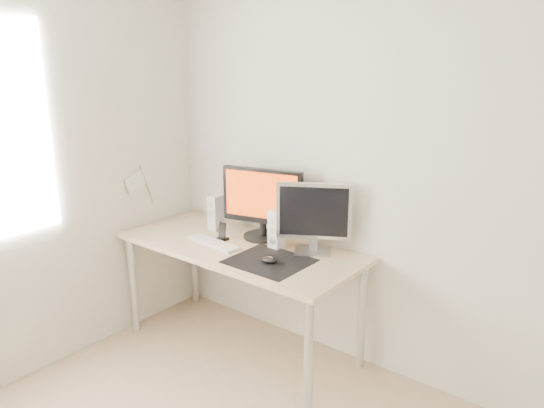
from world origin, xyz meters
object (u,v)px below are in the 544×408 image
Objects in this scene: main_monitor at (262,201)px; desk at (240,256)px; phone_dock at (223,235)px; speaker_left at (216,213)px; keyboard at (213,243)px; speaker_right at (277,229)px; mouse at (269,260)px; second_monitor at (314,215)px.

desk is at bearing -98.59° from main_monitor.
phone_dock is at bearing -133.19° from main_monitor.
speaker_left is (-0.36, -0.07, -0.13)m from main_monitor.
keyboard is 0.10m from phone_dock.
phone_dock is at bearing -162.85° from speaker_right.
mouse is at bearing -14.70° from phone_dock.
speaker_right is at bearing 118.46° from mouse.
desk is 0.57m from second_monitor.
keyboard is (-0.48, 0.03, -0.01)m from mouse.
second_monitor is (0.41, -0.01, -0.01)m from main_monitor.
phone_dock is (-0.15, 0.01, 0.11)m from desk.
second_monitor is 1.80× the size of speaker_right.
main_monitor reaches higher than keyboard.
second_monitor is 0.27m from speaker_right.
main_monitor is 0.39m from speaker_left.
desk is 2.94× the size of main_monitor.
phone_dock is (-0.49, 0.13, 0.01)m from mouse.
phone_dock is (-0.59, -0.18, -0.20)m from second_monitor.
second_monitor is at bearing 4.00° from speaker_left.
desk is 3.68× the size of second_monitor.
speaker_left reaches higher than phone_dock.
phone_dock is at bearing 93.24° from keyboard.
speaker_left is at bearing 130.52° from keyboard.
mouse reaches higher than keyboard.
speaker_left reaches higher than mouse.
second_monitor is 0.65m from phone_dock.
main_monitor is 0.42m from keyboard.
main_monitor is 2.25× the size of speaker_right.
speaker_right is 2.03× the size of phone_dock.
speaker_right is 0.42m from keyboard.
main_monitor reaches higher than phone_dock.
mouse is 0.29m from speaker_right.
main_monitor reaches higher than speaker_left.
main_monitor is (0.03, 0.20, 0.33)m from desk.
phone_dock is (-0.18, -0.19, -0.22)m from main_monitor.
main_monitor reaches higher than second_monitor.
desk is at bearing 31.56° from keyboard.
main_monitor is at bearing 155.84° from speaker_right.
mouse is at bearing -107.81° from second_monitor.
desk is 0.39m from main_monitor.
speaker_left is 0.54m from speaker_right.
speaker_right is (0.54, -0.02, 0.00)m from speaker_left.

